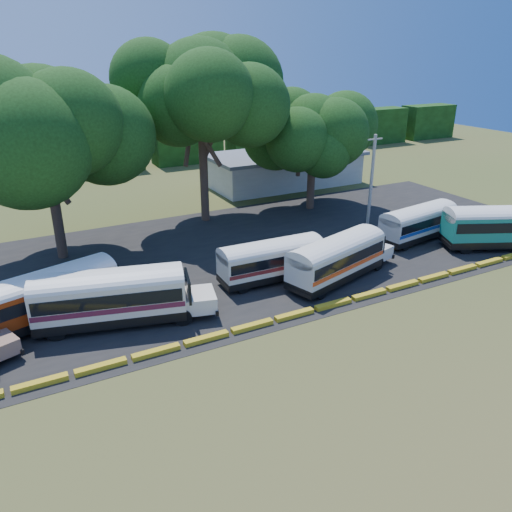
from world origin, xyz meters
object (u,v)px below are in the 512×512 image
bus_teal (503,225)px  tree_west (42,124)px  bus_red (52,292)px  bus_cream_west (114,294)px  bus_white_red (338,256)px

bus_teal → tree_west: 37.44m
bus_red → bus_cream_west: bus_cream_west is taller
bus_red → tree_west: size_ratio=0.71×
bus_red → bus_cream_west: size_ratio=0.94×
bus_white_red → tree_west: size_ratio=0.71×
bus_teal → bus_white_red: bearing=-159.7°
bus_cream_west → bus_white_red: (15.74, -1.19, -0.12)m
bus_cream_west → tree_west: bearing=110.3°
bus_red → bus_white_red: bus_white_red is taller
bus_teal → tree_west: tree_west is taller
bus_white_red → tree_west: 23.74m
bus_teal → tree_west: size_ratio=0.76×
bus_cream_west → tree_west: tree_west is taller
bus_red → bus_teal: 35.38m
bus_red → bus_white_red: (19.01, -3.49, -0.02)m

